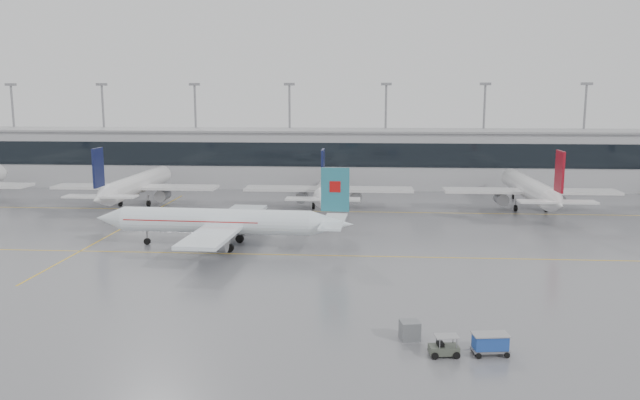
# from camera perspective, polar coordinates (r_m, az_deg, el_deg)

# --- Properties ---
(ground) EXTENTS (320.00, 320.00, 0.00)m
(ground) POSITION_cam_1_polar(r_m,az_deg,el_deg) (78.15, -0.63, -5.07)
(ground) COLOR slate
(ground) RESTS_ON ground
(taxi_line_main) EXTENTS (120.00, 0.25, 0.01)m
(taxi_line_main) POSITION_cam_1_polar(r_m,az_deg,el_deg) (78.15, -0.63, -5.07)
(taxi_line_main) COLOR gold
(taxi_line_main) RESTS_ON ground
(taxi_line_north) EXTENTS (120.00, 0.25, 0.01)m
(taxi_line_north) POSITION_cam_1_polar(r_m,az_deg,el_deg) (107.38, 0.68, -1.05)
(taxi_line_north) COLOR gold
(taxi_line_north) RESTS_ON ground
(taxi_line_cross) EXTENTS (0.25, 60.00, 0.01)m
(taxi_line_cross) POSITION_cam_1_polar(r_m,az_deg,el_deg) (99.34, -17.42, -2.35)
(taxi_line_cross) COLOR gold
(taxi_line_cross) RESTS_ON ground
(terminal) EXTENTS (180.00, 15.00, 12.00)m
(terminal) POSITION_cam_1_polar(r_m,az_deg,el_deg) (138.20, 1.48, 3.82)
(terminal) COLOR #A6A7AB
(terminal) RESTS_ON ground
(terminal_glass) EXTENTS (180.00, 0.20, 5.00)m
(terminal_glass) POSITION_cam_1_polar(r_m,az_deg,el_deg) (130.55, 1.33, 4.15)
(terminal_glass) COLOR black
(terminal_glass) RESTS_ON ground
(terminal_roof) EXTENTS (182.00, 16.00, 0.40)m
(terminal_roof) POSITION_cam_1_polar(r_m,az_deg,el_deg) (137.73, 1.49, 6.39)
(terminal_roof) COLOR gray
(terminal_roof) RESTS_ON ground
(light_masts) EXTENTS (156.40, 1.00, 22.60)m
(light_masts) POSITION_cam_1_polar(r_m,az_deg,el_deg) (143.66, 1.60, 6.97)
(light_masts) COLOR gray
(light_masts) RESTS_ON ground
(air_canada_jet) EXTENTS (34.77, 27.36, 10.73)m
(air_canada_jet) POSITION_cam_1_polar(r_m,az_deg,el_deg) (82.46, -8.64, -2.00)
(air_canada_jet) COLOR white
(air_canada_jet) RESTS_ON ground
(parked_jet_b) EXTENTS (29.64, 36.96, 11.72)m
(parked_jet_b) POSITION_cam_1_polar(r_m,az_deg,el_deg) (117.69, -16.48, 1.32)
(parked_jet_b) COLOR silver
(parked_jet_b) RESTS_ON ground
(parked_jet_c) EXTENTS (29.64, 36.96, 11.72)m
(parked_jet_c) POSITION_cam_1_polar(r_m,az_deg,el_deg) (110.41, 0.80, 1.19)
(parked_jet_c) COLOR silver
(parked_jet_c) RESTS_ON ground
(parked_jet_d) EXTENTS (29.64, 36.96, 11.72)m
(parked_jet_d) POSITION_cam_1_polar(r_m,az_deg,el_deg) (113.93, 18.66, 0.95)
(parked_jet_d) COLOR silver
(parked_jet_d) RESTS_ON ground
(baggage_tug) EXTENTS (3.41, 1.68, 1.63)m
(baggage_tug) POSITION_cam_1_polar(r_m,az_deg,el_deg) (49.84, 11.25, -13.20)
(baggage_tug) COLOR #43493E
(baggage_tug) RESTS_ON ground
(baggage_cart) EXTENTS (2.91, 1.87, 1.69)m
(baggage_cart) POSITION_cam_1_polar(r_m,az_deg,el_deg) (50.69, 15.30, -12.46)
(baggage_cart) COLOR gray
(baggage_cart) RESTS_ON ground
(gse_unit) EXTENTS (1.78, 1.69, 1.53)m
(gse_unit) POSITION_cam_1_polar(r_m,az_deg,el_deg) (52.46, 8.21, -11.71)
(gse_unit) COLOR slate
(gse_unit) RESTS_ON ground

